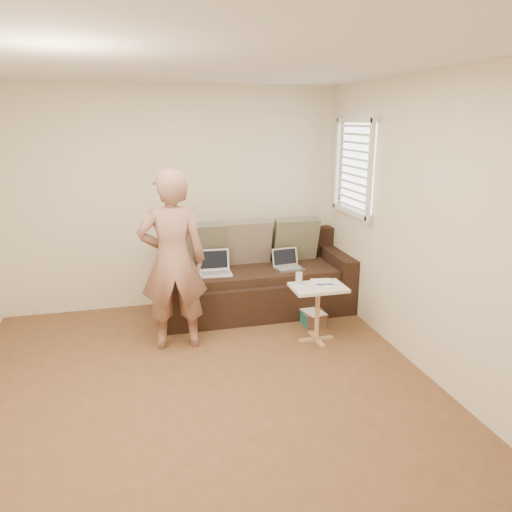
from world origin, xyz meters
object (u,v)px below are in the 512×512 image
object	(u,v)px
drinking_glass	(299,278)
striped_box	(313,318)
laptop_silver	(289,269)
laptop_white	(215,274)
sofa	(256,276)
side_table	(317,313)
person	(173,261)

from	to	relation	value
drinking_glass	striped_box	world-z (taller)	drinking_glass
laptop_silver	drinking_glass	size ratio (longest dim) A/B	2.67
laptop_white	striped_box	bearing A→B (deg)	-22.84
sofa	side_table	distance (m)	1.05
sofa	striped_box	size ratio (longest dim) A/B	8.81
drinking_glass	laptop_silver	bearing A→B (deg)	79.48
drinking_glass	sofa	bearing A→B (deg)	105.09
sofa	laptop_silver	size ratio (longest dim) A/B	6.86
side_table	striped_box	distance (m)	0.44
person	side_table	distance (m)	1.55
sofa	laptop_white	distance (m)	0.53
laptop_silver	sofa	bearing A→B (deg)	151.52
sofa	drinking_glass	world-z (taller)	sofa
laptop_silver	side_table	distance (m)	0.85
side_table	striped_box	size ratio (longest dim) A/B	2.38
laptop_white	drinking_glass	world-z (taller)	drinking_glass
drinking_glass	striped_box	bearing A→B (deg)	42.83
sofa	person	bearing A→B (deg)	-144.57
side_table	striped_box	xyz separation A→B (m)	(0.11, 0.37, -0.22)
laptop_white	striped_box	distance (m)	1.21
striped_box	drinking_glass	bearing A→B (deg)	-137.17
striped_box	laptop_white	bearing A→B (deg)	154.34
drinking_glass	striped_box	size ratio (longest dim) A/B	0.48
laptop_white	side_table	distance (m)	1.26
striped_box	side_table	bearing A→B (deg)	-106.17
laptop_silver	side_table	world-z (taller)	laptop_silver
laptop_white	side_table	bearing A→B (deg)	-40.51
person	side_table	bearing A→B (deg)	172.93
side_table	drinking_glass	world-z (taller)	drinking_glass
laptop_white	person	xyz separation A→B (m)	(-0.51, -0.61, 0.37)
laptop_white	person	bearing A→B (deg)	-126.95
laptop_white	laptop_silver	bearing A→B (deg)	0.77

